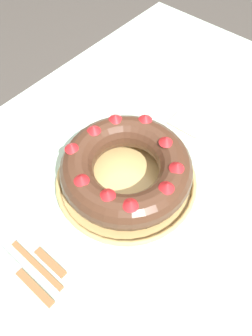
% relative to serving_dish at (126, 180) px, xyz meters
% --- Properties ---
extents(ground_plane, '(8.00, 8.00, 0.00)m').
position_rel_serving_dish_xyz_m(ground_plane, '(0.01, -0.00, -0.74)').
color(ground_plane, '#4C4742').
extents(dining_table, '(1.43, 0.90, 0.73)m').
position_rel_serving_dish_xyz_m(dining_table, '(0.01, -0.00, -0.10)').
color(dining_table, silver).
rests_on(dining_table, ground_plane).
extents(serving_dish, '(0.34, 0.34, 0.02)m').
position_rel_serving_dish_xyz_m(serving_dish, '(0.00, 0.00, 0.00)').
color(serving_dish, tan).
rests_on(serving_dish, dining_table).
extents(bundt_cake, '(0.30, 0.30, 0.09)m').
position_rel_serving_dish_xyz_m(bundt_cake, '(0.00, 0.00, 0.05)').
color(bundt_cake, '#4C2D1E').
rests_on(bundt_cake, serving_dish).
extents(fork, '(0.02, 0.21, 0.01)m').
position_rel_serving_dish_xyz_m(fork, '(-0.28, 0.05, -0.01)').
color(fork, '#936038').
rests_on(fork, dining_table).
extents(serving_knife, '(0.02, 0.22, 0.01)m').
position_rel_serving_dish_xyz_m(serving_knife, '(-0.31, 0.02, -0.01)').
color(serving_knife, '#936038').
rests_on(serving_knife, dining_table).
extents(cake_knife, '(0.02, 0.19, 0.01)m').
position_rel_serving_dish_xyz_m(cake_knife, '(-0.25, 0.03, -0.01)').
color(cake_knife, '#936038').
rests_on(cake_knife, dining_table).
extents(napkin, '(0.14, 0.10, 0.00)m').
position_rel_serving_dish_xyz_m(napkin, '(0.29, -0.00, -0.01)').
color(napkin, beige).
rests_on(napkin, dining_table).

